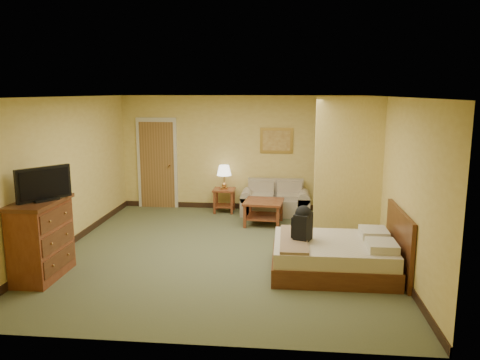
# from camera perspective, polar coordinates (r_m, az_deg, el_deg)

# --- Properties ---
(floor) EXTENTS (6.00, 6.00, 0.00)m
(floor) POSITION_cam_1_polar(r_m,az_deg,el_deg) (8.07, -2.00, -8.69)
(floor) COLOR #525738
(floor) RESTS_ON ground
(ceiling) EXTENTS (6.00, 6.00, 0.00)m
(ceiling) POSITION_cam_1_polar(r_m,az_deg,el_deg) (7.61, -2.13, 10.11)
(ceiling) COLOR white
(ceiling) RESTS_ON back_wall
(back_wall) EXTENTS (5.50, 0.02, 2.60)m
(back_wall) POSITION_cam_1_polar(r_m,az_deg,el_deg) (10.68, 0.10, 3.29)
(back_wall) COLOR #DEBF5F
(back_wall) RESTS_ON floor
(left_wall) EXTENTS (0.02, 6.00, 2.60)m
(left_wall) POSITION_cam_1_polar(r_m,az_deg,el_deg) (8.55, -20.66, 0.73)
(left_wall) COLOR #DEBF5F
(left_wall) RESTS_ON floor
(right_wall) EXTENTS (0.02, 6.00, 2.60)m
(right_wall) POSITION_cam_1_polar(r_m,az_deg,el_deg) (7.86, 18.23, 0.06)
(right_wall) COLOR #DEBF5F
(right_wall) RESTS_ON floor
(partition) EXTENTS (1.20, 0.15, 2.60)m
(partition) POSITION_cam_1_polar(r_m,az_deg,el_deg) (8.65, 13.05, 1.26)
(partition) COLOR #DEBF5F
(partition) RESTS_ON floor
(door) EXTENTS (0.94, 0.16, 2.10)m
(door) POSITION_cam_1_polar(r_m,az_deg,el_deg) (11.04, -10.05, 1.97)
(door) COLOR beige
(door) RESTS_ON floor
(baseboard) EXTENTS (5.50, 0.02, 0.12)m
(baseboard) POSITION_cam_1_polar(r_m,az_deg,el_deg) (10.90, 0.09, -3.19)
(baseboard) COLOR black
(baseboard) RESTS_ON floor
(loveseat) EXTENTS (1.51, 0.70, 0.76)m
(loveseat) POSITION_cam_1_polar(r_m,az_deg,el_deg) (10.40, 4.31, -2.84)
(loveseat) COLOR tan
(loveseat) RESTS_ON floor
(side_table) EXTENTS (0.48, 0.48, 0.53)m
(side_table) POSITION_cam_1_polar(r_m,az_deg,el_deg) (10.54, -1.94, -2.06)
(side_table) COLOR maroon
(side_table) RESTS_ON floor
(table_lamp) EXTENTS (0.33, 0.33, 0.54)m
(table_lamp) POSITION_cam_1_polar(r_m,az_deg,el_deg) (10.43, -1.96, 1.10)
(table_lamp) COLOR #B78043
(table_lamp) RESTS_ON side_table
(coffee_table) EXTENTS (0.84, 0.84, 0.50)m
(coffee_table) POSITION_cam_1_polar(r_m,az_deg,el_deg) (9.57, 2.91, -3.36)
(coffee_table) COLOR maroon
(coffee_table) RESTS_ON floor
(wall_picture) EXTENTS (0.74, 0.04, 0.57)m
(wall_picture) POSITION_cam_1_polar(r_m,az_deg,el_deg) (10.57, 4.47, 4.82)
(wall_picture) COLOR #B78E3F
(wall_picture) RESTS_ON back_wall
(dresser) EXTENTS (0.57, 1.08, 1.16)m
(dresser) POSITION_cam_1_polar(r_m,az_deg,el_deg) (7.40, -23.04, -6.63)
(dresser) COLOR maroon
(dresser) RESTS_ON floor
(tv) EXTENTS (0.51, 0.68, 0.49)m
(tv) POSITION_cam_1_polar(r_m,az_deg,el_deg) (7.16, -22.81, -0.54)
(tv) COLOR black
(tv) RESTS_ON dresser
(bed) EXTENTS (1.89, 1.52, 0.98)m
(bed) POSITION_cam_1_polar(r_m,az_deg,el_deg) (7.25, 11.81, -8.95)
(bed) COLOR #4B2411
(bed) RESTS_ON floor
(backpack) EXTENTS (0.31, 0.37, 0.54)m
(backpack) POSITION_cam_1_polar(r_m,az_deg,el_deg) (7.05, 7.71, -5.13)
(backpack) COLOR black
(backpack) RESTS_ON bed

